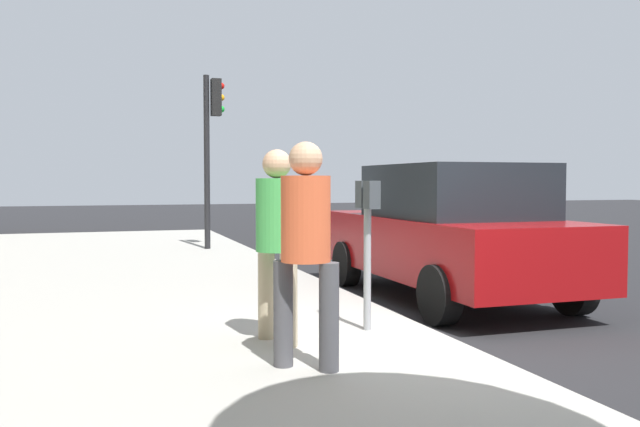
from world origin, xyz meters
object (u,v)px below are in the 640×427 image
object	(u,v)px
pedestrian_bystander	(306,237)
traffic_signal	(212,132)
parked_sedan_near	(449,232)
pedestrian_at_meter	(277,231)
parking_meter	(368,223)

from	to	relation	value
pedestrian_bystander	traffic_signal	world-z (taller)	traffic_signal
pedestrian_bystander	parked_sedan_near	size ratio (longest dim) A/B	0.39
pedestrian_at_meter	pedestrian_bystander	bearing A→B (deg)	-107.25
traffic_signal	parking_meter	bearing A→B (deg)	-178.77
parking_meter	traffic_signal	distance (m)	8.19
parking_meter	pedestrian_at_meter	distance (m)	0.95
pedestrian_bystander	parked_sedan_near	xyz separation A→B (m)	(3.00, -2.89, -0.24)
parked_sedan_near	traffic_signal	size ratio (longest dim) A/B	1.22
pedestrian_at_meter	parked_sedan_near	bearing A→B (deg)	19.58
traffic_signal	parked_sedan_near	bearing A→B (deg)	-160.85
traffic_signal	pedestrian_at_meter	bearing A→B (deg)	174.76
parking_meter	pedestrian_bystander	bearing A→B (deg)	138.58
pedestrian_at_meter	parked_sedan_near	world-z (taller)	pedestrian_at_meter
parked_sedan_near	traffic_signal	bearing A→B (deg)	19.15
traffic_signal	pedestrian_bystander	bearing A→B (deg)	175.24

